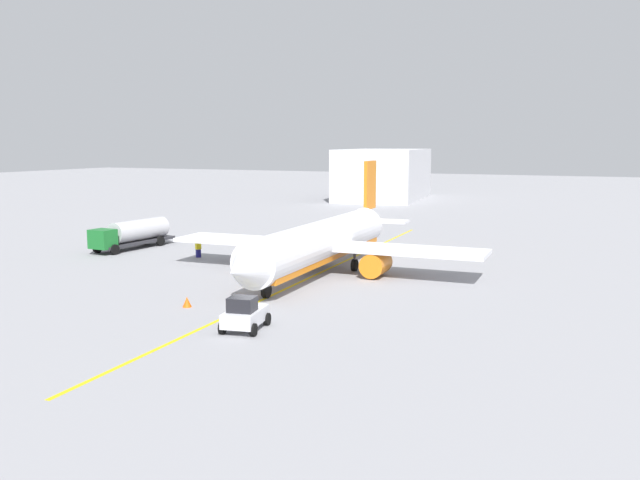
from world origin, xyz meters
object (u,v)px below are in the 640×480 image
object	(u,v)px
refueling_worker	(198,249)
safety_cone_nose	(187,302)
pushback_tug	(245,314)
fuel_tanker	(133,233)
airplane	(322,243)

from	to	relation	value
refueling_worker	safety_cone_nose	bearing A→B (deg)	31.88
pushback_tug	safety_cone_nose	bearing A→B (deg)	-117.38
pushback_tug	fuel_tanker	bearing A→B (deg)	-130.06
fuel_tanker	safety_cone_nose	size ratio (longest dim) A/B	15.15
airplane	fuel_tanker	distance (m)	24.96
airplane	refueling_worker	distance (m)	15.01
refueling_worker	pushback_tug	bearing A→B (deg)	39.87
safety_cone_nose	refueling_worker	bearing A→B (deg)	-148.12
airplane	safety_cone_nose	world-z (taller)	airplane
fuel_tanker	refueling_worker	bearing A→B (deg)	79.29
airplane	safety_cone_nose	bearing A→B (deg)	-12.32
safety_cone_nose	fuel_tanker	bearing A→B (deg)	-133.37
fuel_tanker	pushback_tug	world-z (taller)	fuel_tanker
fuel_tanker	pushback_tug	xyz separation A→B (m)	(23.48, 27.92, -0.72)
refueling_worker	safety_cone_nose	size ratio (longest dim) A/B	2.33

